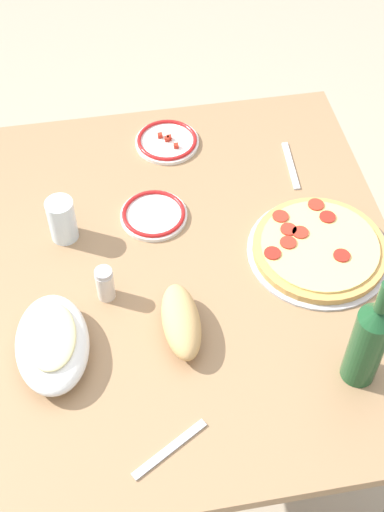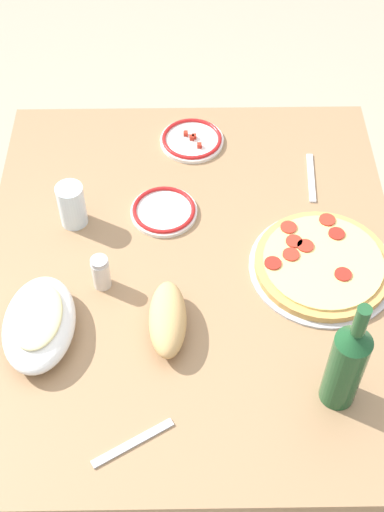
{
  "view_description": "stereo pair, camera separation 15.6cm",
  "coord_description": "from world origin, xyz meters",
  "views": [
    {
      "loc": [
        0.97,
        -0.17,
        2.0
      ],
      "look_at": [
        0.0,
        0.0,
        0.79
      ],
      "focal_mm": 49.07,
      "sensor_mm": 36.0,
      "label": 1
    },
    {
      "loc": [
        0.99,
        -0.01,
        2.0
      ],
      "look_at": [
        0.0,
        0.0,
        0.79
      ],
      "focal_mm": 49.07,
      "sensor_mm": 36.0,
      "label": 2
    }
  ],
  "objects": [
    {
      "name": "dining_table",
      "position": [
        0.0,
        0.0,
        0.62
      ],
      "size": [
        1.11,
        0.95,
        0.76
      ],
      "color": "#93704C",
      "rests_on": "ground"
    },
    {
      "name": "fork_right",
      "position": [
        -0.27,
        0.3,
        0.76
      ],
      "size": [
        0.17,
        0.03,
        0.0
      ],
      "primitive_type": "cube",
      "rotation": [
        0.0,
        0.0,
        3.07
      ],
      "color": "#B7B7BC",
      "rests_on": "dining_table"
    },
    {
      "name": "side_plate_far",
      "position": [
        -0.16,
        -0.07,
        0.76
      ],
      "size": [
        0.16,
        0.16,
        0.02
      ],
      "color": "white",
      "rests_on": "dining_table"
    },
    {
      "name": "wine_bottle",
      "position": [
        0.33,
        0.28,
        0.88
      ],
      "size": [
        0.07,
        0.07,
        0.3
      ],
      "color": "#194723",
      "rests_on": "dining_table"
    },
    {
      "name": "bread_loaf",
      "position": [
        0.17,
        -0.05,
        0.79
      ],
      "size": [
        0.19,
        0.08,
        0.07
      ],
      "primitive_type": "ellipsoid",
      "color": "tan",
      "rests_on": "dining_table"
    },
    {
      "name": "side_plate_near",
      "position": [
        -0.41,
        0.01,
        0.76
      ],
      "size": [
        0.17,
        0.17,
        0.02
      ],
      "color": "white",
      "rests_on": "dining_table"
    },
    {
      "name": "pepperoni_pizza",
      "position": [
        0.02,
        0.29,
        0.77
      ],
      "size": [
        0.33,
        0.33,
        0.03
      ],
      "color": "#B7B7BC",
      "rests_on": "dining_table"
    },
    {
      "name": "spice_shaker",
      "position": [
        0.05,
        -0.2,
        0.8
      ],
      "size": [
        0.04,
        0.04,
        0.09
      ],
      "color": "silver",
      "rests_on": "dining_table"
    },
    {
      "name": "ground_plane",
      "position": [
        0.0,
        0.0,
        0.0
      ],
      "size": [
        8.0,
        8.0,
        0.0
      ],
      "primitive_type": "plane",
      "color": "tan",
      "rests_on": "ground"
    },
    {
      "name": "baked_pasta_dish",
      "position": [
        0.18,
        -0.32,
        0.8
      ],
      "size": [
        0.24,
        0.15,
        0.08
      ],
      "color": "white",
      "rests_on": "dining_table"
    },
    {
      "name": "water_glass",
      "position": [
        -0.14,
        -0.28,
        0.81
      ],
      "size": [
        0.06,
        0.06,
        0.11
      ],
      "primitive_type": "cylinder",
      "color": "silver",
      "rests_on": "dining_table"
    },
    {
      "name": "fork_left",
      "position": [
        0.43,
        -0.12,
        0.76
      ],
      "size": [
        0.1,
        0.16,
        0.0
      ],
      "primitive_type": "cube",
      "rotation": [
        0.0,
        0.0,
        5.24
      ],
      "color": "#B7B7BC",
      "rests_on": "dining_table"
    }
  ]
}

